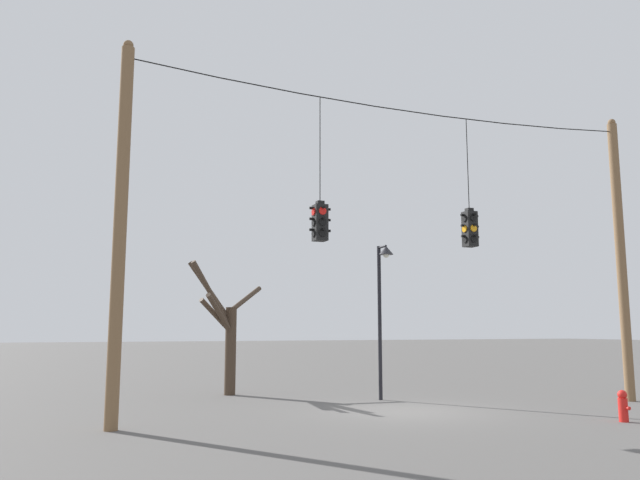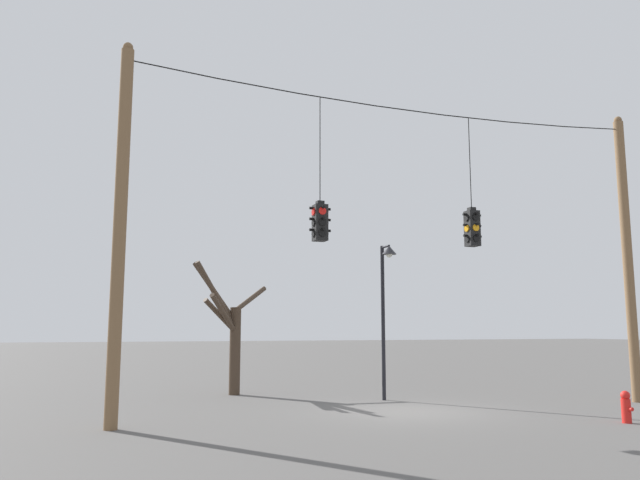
{
  "view_description": "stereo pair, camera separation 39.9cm",
  "coord_description": "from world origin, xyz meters",
  "px_view_note": "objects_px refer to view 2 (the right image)",
  "views": [
    {
      "loc": [
        -8.59,
        -15.27,
        2.21
      ],
      "look_at": [
        -2.7,
        -0.44,
        4.49
      ],
      "focal_mm": 35.0,
      "sensor_mm": 36.0,
      "label": 1
    },
    {
      "loc": [
        -8.22,
        -15.41,
        2.21
      ],
      "look_at": [
        -2.7,
        -0.44,
        4.49
      ],
      "focal_mm": 35.0,
      "sensor_mm": 36.0,
      "label": 2
    }
  ],
  "objects_px": {
    "traffic_light_near_left_pole": "(472,227)",
    "bare_tree": "(230,330)",
    "traffic_light_over_intersection": "(320,221)",
    "street_lamp": "(386,286)",
    "fire_hydrant": "(626,407)",
    "utility_pole_right": "(627,255)",
    "utility_pole_left": "(120,228)"
  },
  "relations": [
    {
      "from": "traffic_light_near_left_pole",
      "to": "bare_tree",
      "type": "xyz_separation_m",
      "value": [
        -5.58,
        6.31,
        -2.92
      ]
    },
    {
      "from": "traffic_light_over_intersection",
      "to": "street_lamp",
      "type": "height_order",
      "value": "traffic_light_over_intersection"
    },
    {
      "from": "bare_tree",
      "to": "fire_hydrant",
      "type": "distance_m",
      "value": 12.26
    },
    {
      "from": "traffic_light_near_left_pole",
      "to": "street_lamp",
      "type": "height_order",
      "value": "traffic_light_near_left_pole"
    },
    {
      "from": "utility_pole_right",
      "to": "traffic_light_over_intersection",
      "type": "relative_size",
      "value": 2.33
    },
    {
      "from": "traffic_light_over_intersection",
      "to": "fire_hydrant",
      "type": "bearing_deg",
      "value": -25.8
    },
    {
      "from": "utility_pole_left",
      "to": "traffic_light_over_intersection",
      "type": "height_order",
      "value": "utility_pole_left"
    },
    {
      "from": "traffic_light_over_intersection",
      "to": "bare_tree",
      "type": "distance_m",
      "value": 6.97
    },
    {
      "from": "traffic_light_near_left_pole",
      "to": "street_lamp",
      "type": "distance_m",
      "value": 3.55
    },
    {
      "from": "fire_hydrant",
      "to": "utility_pole_left",
      "type": "bearing_deg",
      "value": 164.56
    },
    {
      "from": "traffic_light_near_left_pole",
      "to": "bare_tree",
      "type": "relative_size",
      "value": 0.84
    },
    {
      "from": "street_lamp",
      "to": "bare_tree",
      "type": "relative_size",
      "value": 1.08
    },
    {
      "from": "utility_pole_left",
      "to": "street_lamp",
      "type": "relative_size",
      "value": 1.86
    },
    {
      "from": "street_lamp",
      "to": "bare_tree",
      "type": "bearing_deg",
      "value": 141.42
    },
    {
      "from": "bare_tree",
      "to": "fire_hydrant",
      "type": "relative_size",
      "value": 6.01
    },
    {
      "from": "utility_pole_right",
      "to": "street_lamp",
      "type": "relative_size",
      "value": 1.86
    },
    {
      "from": "fire_hydrant",
      "to": "utility_pole_right",
      "type": "bearing_deg",
      "value": 40.36
    },
    {
      "from": "traffic_light_near_left_pole",
      "to": "fire_hydrant",
      "type": "xyz_separation_m",
      "value": [
        1.96,
        -3.19,
        -4.71
      ]
    },
    {
      "from": "utility_pole_right",
      "to": "traffic_light_over_intersection",
      "type": "height_order",
      "value": "utility_pole_right"
    },
    {
      "from": "bare_tree",
      "to": "street_lamp",
      "type": "bearing_deg",
      "value": -38.58
    },
    {
      "from": "utility_pole_right",
      "to": "traffic_light_near_left_pole",
      "type": "height_order",
      "value": "utility_pole_right"
    },
    {
      "from": "street_lamp",
      "to": "utility_pole_left",
      "type": "bearing_deg",
      "value": -160.59
    },
    {
      "from": "traffic_light_over_intersection",
      "to": "street_lamp",
      "type": "relative_size",
      "value": 0.8
    },
    {
      "from": "traffic_light_over_intersection",
      "to": "bare_tree",
      "type": "relative_size",
      "value": 0.86
    },
    {
      "from": "utility_pole_right",
      "to": "street_lamp",
      "type": "height_order",
      "value": "utility_pole_right"
    },
    {
      "from": "bare_tree",
      "to": "fire_hydrant",
      "type": "bearing_deg",
      "value": -51.55
    },
    {
      "from": "utility_pole_right",
      "to": "traffic_light_over_intersection",
      "type": "bearing_deg",
      "value": 180.0
    },
    {
      "from": "street_lamp",
      "to": "bare_tree",
      "type": "xyz_separation_m",
      "value": [
        -4.26,
        3.4,
        -1.38
      ]
    },
    {
      "from": "street_lamp",
      "to": "fire_hydrant",
      "type": "xyz_separation_m",
      "value": [
        3.28,
        -6.1,
        -3.18
      ]
    },
    {
      "from": "utility_pole_left",
      "to": "traffic_light_near_left_pole",
      "type": "distance_m",
      "value": 9.6
    },
    {
      "from": "utility_pole_right",
      "to": "fire_hydrant",
      "type": "distance_m",
      "value": 6.44
    },
    {
      "from": "traffic_light_over_intersection",
      "to": "street_lamp",
      "type": "xyz_separation_m",
      "value": [
        3.32,
        2.91,
        -1.43
      ]
    }
  ]
}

